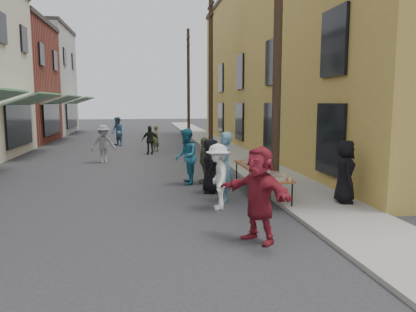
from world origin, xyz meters
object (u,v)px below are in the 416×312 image
object	(u,v)px
utility_pole_near	(278,41)
catering_tray_sausage	(279,178)
utility_pole_mid	(211,72)
serving_table	(260,171)
guest_front_c	(186,157)
utility_pole_far	(188,82)
server	(345,172)
guest_front_a	(211,166)

from	to	relation	value
utility_pole_near	catering_tray_sausage	world-z (taller)	utility_pole_near
utility_pole_mid	serving_table	distance (m)	12.74
serving_table	guest_front_c	bearing A→B (deg)	138.08
utility_pole_far	serving_table	size ratio (longest dim) A/B	2.25
utility_pole_far	guest_front_c	world-z (taller)	utility_pole_far
server	catering_tray_sausage	bearing A→B (deg)	106.18
serving_table	guest_front_c	distance (m)	2.74
guest_front_a	catering_tray_sausage	bearing A→B (deg)	40.95
utility_pole_mid	catering_tray_sausage	size ratio (longest dim) A/B	18.00
serving_table	server	xyz separation A→B (m)	(1.80, -1.70, 0.21)
serving_table	guest_front_c	size ratio (longest dim) A/B	2.13
utility_pole_near	utility_pole_far	bearing A→B (deg)	90.00
catering_tray_sausage	guest_front_c	size ratio (longest dim) A/B	0.27
utility_pole_mid	server	xyz separation A→B (m)	(1.30, -13.86, -3.57)
utility_pole_far	guest_front_c	size ratio (longest dim) A/B	4.79
utility_pole_mid	serving_table	xyz separation A→B (m)	(-0.50, -12.15, -3.79)
serving_table	guest_front_a	distance (m)	1.49
catering_tray_sausage	utility_pole_far	bearing A→B (deg)	88.89
utility_pole_near	guest_front_c	size ratio (longest dim) A/B	4.79
utility_pole_mid	guest_front_c	size ratio (longest dim) A/B	4.79
guest_front_a	utility_pole_near	bearing A→B (deg)	88.24
utility_pole_near	server	distance (m)	4.23
guest_front_c	utility_pole_near	bearing A→B (deg)	61.92
catering_tray_sausage	guest_front_c	distance (m)	4.03
utility_pole_mid	guest_front_a	distance (m)	12.42
utility_pole_near	guest_front_a	distance (m)	4.16
utility_pole_near	guest_front_c	bearing A→B (deg)	146.59
utility_pole_mid	catering_tray_sausage	world-z (taller)	utility_pole_mid
guest_front_a	server	bearing A→B (deg)	63.17
catering_tray_sausage	server	bearing A→B (deg)	-1.66
utility_pole_mid	serving_table	size ratio (longest dim) A/B	2.25
utility_pole_far	guest_front_a	distance (m)	24.07
guest_front_a	server	world-z (taller)	server
serving_table	guest_front_a	size ratio (longest dim) A/B	2.43
utility_pole_mid	utility_pole_far	bearing A→B (deg)	90.00
serving_table	catering_tray_sausage	xyz separation A→B (m)	(-0.00, -1.65, 0.08)
catering_tray_sausage	serving_table	bearing A→B (deg)	90.00
guest_front_a	guest_front_c	bearing A→B (deg)	-148.97
utility_pole_far	guest_front_a	world-z (taller)	utility_pole_far
guest_front_a	utility_pole_mid	bearing A→B (deg)	177.63
guest_front_c	catering_tray_sausage	bearing A→B (deg)	35.66
utility_pole_far	server	size ratio (longest dim) A/B	5.44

